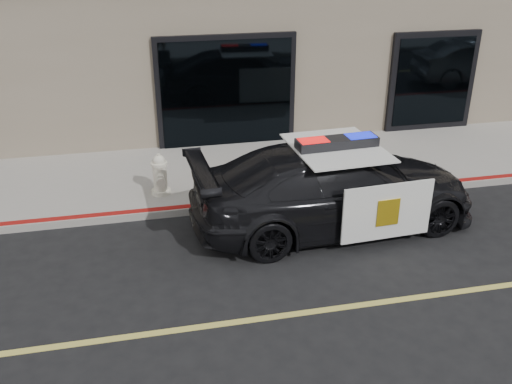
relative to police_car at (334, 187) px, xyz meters
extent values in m
plane|color=black|center=(-0.29, -2.54, -0.79)|extent=(120.00, 120.00, 0.00)
cube|color=gray|center=(-0.29, 2.71, -0.72)|extent=(60.00, 3.50, 0.15)
imported|color=black|center=(0.00, 0.00, -0.01)|extent=(2.84, 5.65, 1.56)
cube|color=white|center=(0.58, -1.09, -0.04)|extent=(1.67, 0.14, 1.04)
cube|color=white|center=(0.45, 1.15, -0.04)|extent=(1.67, 0.14, 1.04)
cube|color=white|center=(0.00, 0.00, 0.79)|extent=(1.67, 1.97, 0.03)
cube|color=gold|center=(0.59, -1.12, -0.04)|extent=(0.42, 0.04, 0.50)
cube|color=black|center=(0.00, 0.00, 0.88)|extent=(1.52, 0.48, 0.18)
cube|color=red|center=(-0.46, -0.03, 0.89)|extent=(0.54, 0.37, 0.17)
cube|color=#0C19CC|center=(0.45, 0.03, 0.89)|extent=(0.54, 0.37, 0.17)
cylinder|color=white|center=(-3.13, 1.76, -0.60)|extent=(0.40, 0.40, 0.09)
cylinder|color=white|center=(-3.13, 1.76, -0.28)|extent=(0.29, 0.29, 0.55)
cylinder|color=white|center=(-3.13, 1.76, 0.02)|extent=(0.34, 0.34, 0.07)
sphere|color=white|center=(-3.13, 1.76, 0.09)|extent=(0.25, 0.25, 0.25)
cylinder|color=white|center=(-3.13, 1.76, 0.20)|extent=(0.08, 0.08, 0.08)
cylinder|color=white|center=(-3.13, 1.95, -0.20)|extent=(0.14, 0.13, 0.14)
cylinder|color=white|center=(-3.13, 1.57, -0.20)|extent=(0.14, 0.13, 0.14)
cylinder|color=white|center=(-3.13, 1.54, -0.28)|extent=(0.19, 0.15, 0.19)
camera|label=1|loc=(-3.46, -9.11, 4.49)|focal=40.00mm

